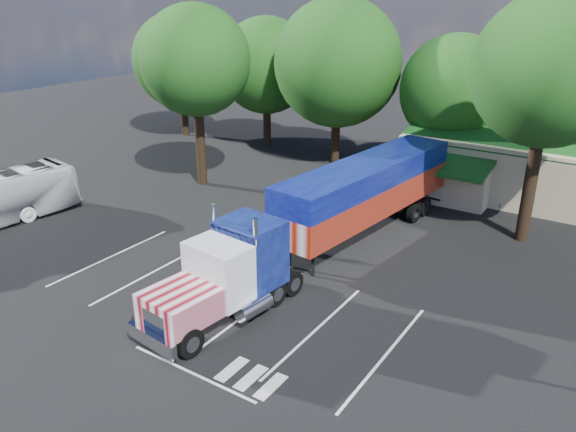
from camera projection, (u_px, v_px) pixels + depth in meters
The scene contains 11 objects.
ground at pixel (273, 245), 31.57m from camera, with size 120.00×120.00×0.00m, color black.
tree_row_a at pixel (181, 60), 52.89m from camera, with size 9.00×9.00×11.68m.
tree_row_b at pixel (266, 66), 49.31m from camera, with size 8.40×8.40×11.35m.
tree_row_c at pixel (338, 63), 43.65m from camera, with size 10.00×10.00×13.05m.
tree_row_d at pixel (455, 90), 40.60m from camera, with size 8.00×8.00×10.60m.
tree_near_left at pixel (195, 61), 38.27m from camera, with size 7.60×7.60×12.65m.
tree_near_right at pixel (549, 71), 28.73m from camera, with size 8.00×8.00×13.50m.
semi_truck at pixel (336, 207), 29.69m from camera, with size 5.44×22.63×4.71m.
woman at pixel (297, 237), 30.43m from camera, with size 0.64×0.42×1.74m, color black.
bicycle at pixel (344, 217), 34.42m from camera, with size 0.54×1.55×0.81m, color black.
silver_sedan at pixel (480, 188), 38.28m from camera, with size 1.58×4.52×1.49m, color #929399.
Camera 1 is at (16.52, -23.44, 13.34)m, focal length 35.00 mm.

